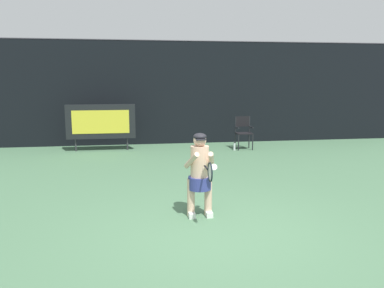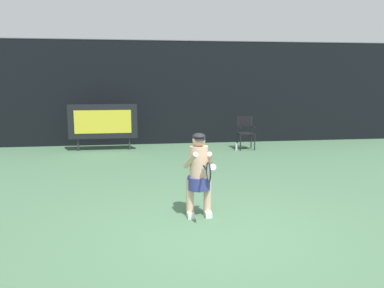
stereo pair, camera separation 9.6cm
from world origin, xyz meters
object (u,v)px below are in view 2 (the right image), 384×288
at_px(water_bottle, 236,147).
at_px(tennis_racket, 208,172).
at_px(scoreboard, 103,122).
at_px(tennis_player, 199,172).
at_px(umpire_chair, 246,131).

relative_size(water_bottle, tennis_racket, 0.44).
bearing_deg(scoreboard, tennis_racket, -73.55).
xyz_separation_m(water_bottle, tennis_player, (-2.21, -5.99, 0.65)).
relative_size(scoreboard, umpire_chair, 2.04).
relative_size(umpire_chair, tennis_racket, 1.79).
distance_m(water_bottle, tennis_racket, 6.98).
height_order(scoreboard, water_bottle, scoreboard).
distance_m(scoreboard, tennis_racket, 7.53).
height_order(umpire_chair, tennis_player, tennis_player).
distance_m(scoreboard, water_bottle, 4.41).
height_order(scoreboard, umpire_chair, scoreboard).
bearing_deg(umpire_chair, tennis_racket, -110.30).
xyz_separation_m(umpire_chair, tennis_racket, (-2.52, -6.81, 0.29)).
relative_size(scoreboard, tennis_player, 1.53).
distance_m(scoreboard, tennis_player, 6.95).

